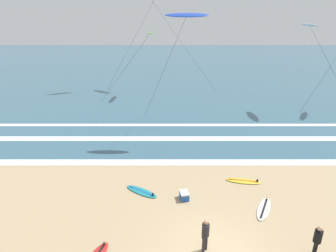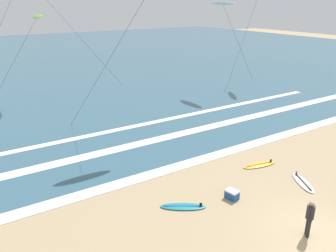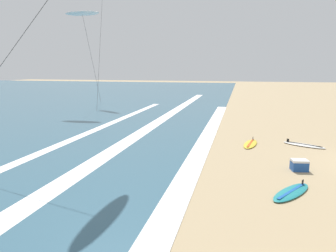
{
  "view_description": "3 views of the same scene",
  "coord_description": "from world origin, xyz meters",
  "px_view_note": "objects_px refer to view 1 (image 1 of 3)",
  "views": [
    {
      "loc": [
        -1.89,
        -9.32,
        9.4
      ],
      "look_at": [
        -1.83,
        8.28,
        2.6
      ],
      "focal_mm": 30.1,
      "sensor_mm": 36.0,
      "label": 1
    },
    {
      "loc": [
        -11.23,
        -6.52,
        8.98
      ],
      "look_at": [
        -1.39,
        8.88,
        2.22
      ],
      "focal_mm": 36.38,
      "sensor_mm": 36.0,
      "label": 2
    },
    {
      "loc": [
        -13.1,
        6.16,
        3.97
      ],
      "look_at": [
        0.42,
        9.45,
        1.26
      ],
      "focal_mm": 31.91,
      "sensor_mm": 36.0,
      "label": 3
    }
  ],
  "objects_px": {
    "surfboard_foreground_flat": "(263,209)",
    "kite_white_low_near": "(309,25)",
    "surfboard_near_water": "(141,191)",
    "kite_lime_far_right": "(149,33)",
    "surfer_left_far": "(316,239)",
    "cooler_box": "(184,195)",
    "surfer_mid_group": "(205,233)",
    "surfboard_right_spare": "(243,181)",
    "kite_blue_far_left": "(186,16)"
  },
  "relations": [
    {
      "from": "surfboard_right_spare",
      "to": "kite_white_low_near",
      "type": "distance_m",
      "value": 19.34
    },
    {
      "from": "surfboard_foreground_flat",
      "to": "kite_blue_far_left",
      "type": "height_order",
      "value": "kite_blue_far_left"
    },
    {
      "from": "kite_white_low_near",
      "to": "surfboard_near_water",
      "type": "bearing_deg",
      "value": -134.67
    },
    {
      "from": "surfboard_near_water",
      "to": "kite_white_low_near",
      "type": "distance_m",
      "value": 23.67
    },
    {
      "from": "surfboard_near_water",
      "to": "surfboard_right_spare",
      "type": "relative_size",
      "value": 0.96
    },
    {
      "from": "surfboard_foreground_flat",
      "to": "surfboard_right_spare",
      "type": "xyz_separation_m",
      "value": [
        -0.41,
        2.68,
        0.0
      ]
    },
    {
      "from": "surfer_left_far",
      "to": "surfboard_near_water",
      "type": "height_order",
      "value": "surfer_left_far"
    },
    {
      "from": "surfboard_near_water",
      "to": "kite_white_low_near",
      "type": "relative_size",
      "value": 0.23
    },
    {
      "from": "surfer_mid_group",
      "to": "kite_white_low_near",
      "type": "xyz_separation_m",
      "value": [
        12.39,
        20.02,
        7.72
      ]
    },
    {
      "from": "cooler_box",
      "to": "kite_blue_far_left",
      "type": "bearing_deg",
      "value": 87.03
    },
    {
      "from": "surfboard_right_spare",
      "to": "cooler_box",
      "type": "relative_size",
      "value": 3.19
    },
    {
      "from": "surfboard_near_water",
      "to": "kite_lime_far_right",
      "type": "distance_m",
      "value": 23.07
    },
    {
      "from": "surfer_mid_group",
      "to": "kite_white_low_near",
      "type": "bearing_deg",
      "value": 58.24
    },
    {
      "from": "kite_white_low_near",
      "to": "surfboard_right_spare",
      "type": "bearing_deg",
      "value": -122.7
    },
    {
      "from": "surfboard_near_water",
      "to": "cooler_box",
      "type": "xyz_separation_m",
      "value": [
        2.42,
        -0.64,
        0.18
      ]
    },
    {
      "from": "surfer_left_far",
      "to": "surfboard_near_water",
      "type": "relative_size",
      "value": 0.77
    },
    {
      "from": "surfboard_foreground_flat",
      "to": "surfboard_right_spare",
      "type": "relative_size",
      "value": 0.98
    },
    {
      "from": "kite_blue_far_left",
      "to": "surfboard_right_spare",
      "type": "bearing_deg",
      "value": -63.93
    },
    {
      "from": "kite_lime_far_right",
      "to": "kite_white_low_near",
      "type": "bearing_deg",
      "value": -20.76
    },
    {
      "from": "surfboard_foreground_flat",
      "to": "cooler_box",
      "type": "bearing_deg",
      "value": 167.28
    },
    {
      "from": "kite_white_low_near",
      "to": "cooler_box",
      "type": "height_order",
      "value": "kite_white_low_near"
    },
    {
      "from": "surfboard_right_spare",
      "to": "kite_lime_far_right",
      "type": "bearing_deg",
      "value": 108.11
    },
    {
      "from": "kite_blue_far_left",
      "to": "surfer_left_far",
      "type": "bearing_deg",
      "value": -69.2
    },
    {
      "from": "cooler_box",
      "to": "surfer_left_far",
      "type": "bearing_deg",
      "value": -38.09
    },
    {
      "from": "surfboard_foreground_flat",
      "to": "kite_white_low_near",
      "type": "relative_size",
      "value": 0.24
    },
    {
      "from": "kite_white_low_near",
      "to": "cooler_box",
      "type": "xyz_separation_m",
      "value": [
        -13.07,
        -16.31,
        -8.45
      ]
    },
    {
      "from": "surfer_left_far",
      "to": "surfboard_near_water",
      "type": "bearing_deg",
      "value": 148.27
    },
    {
      "from": "surfboard_right_spare",
      "to": "kite_white_low_near",
      "type": "relative_size",
      "value": 0.24
    },
    {
      "from": "kite_blue_far_left",
      "to": "surfer_mid_group",
      "type": "bearing_deg",
      "value": -88.88
    },
    {
      "from": "surfer_mid_group",
      "to": "surfboard_right_spare",
      "type": "distance_m",
      "value": 6.31
    },
    {
      "from": "surfboard_foreground_flat",
      "to": "cooler_box",
      "type": "height_order",
      "value": "cooler_box"
    },
    {
      "from": "surfer_left_far",
      "to": "surfer_mid_group",
      "type": "bearing_deg",
      "value": 175.34
    },
    {
      "from": "kite_white_low_near",
      "to": "kite_blue_far_left",
      "type": "height_order",
      "value": "kite_blue_far_left"
    },
    {
      "from": "surfboard_near_water",
      "to": "kite_lime_far_right",
      "type": "relative_size",
      "value": 0.26
    },
    {
      "from": "surfboard_foreground_flat",
      "to": "surfboard_right_spare",
      "type": "bearing_deg",
      "value": 98.66
    },
    {
      "from": "surfboard_right_spare",
      "to": "kite_blue_far_left",
      "type": "height_order",
      "value": "kite_blue_far_left"
    },
    {
      "from": "kite_white_low_near",
      "to": "surfer_mid_group",
      "type": "bearing_deg",
      "value": -121.76
    },
    {
      "from": "surfer_mid_group",
      "to": "surfer_left_far",
      "type": "bearing_deg",
      "value": -4.66
    },
    {
      "from": "surfboard_near_water",
      "to": "kite_lime_far_right",
      "type": "height_order",
      "value": "kite_lime_far_right"
    },
    {
      "from": "surfer_mid_group",
      "to": "kite_blue_far_left",
      "type": "relative_size",
      "value": 0.16
    },
    {
      "from": "surfboard_right_spare",
      "to": "kite_blue_far_left",
      "type": "relative_size",
      "value": 0.22
    },
    {
      "from": "surfer_mid_group",
      "to": "surfboard_foreground_flat",
      "type": "relative_size",
      "value": 0.75
    },
    {
      "from": "surfer_mid_group",
      "to": "kite_blue_far_left",
      "type": "bearing_deg",
      "value": 91.12
    },
    {
      "from": "kite_blue_far_left",
      "to": "cooler_box",
      "type": "bearing_deg",
      "value": -92.97
    },
    {
      "from": "kite_white_low_near",
      "to": "kite_lime_far_right",
      "type": "relative_size",
      "value": 1.13
    },
    {
      "from": "cooler_box",
      "to": "surfboard_near_water",
      "type": "bearing_deg",
      "value": 165.24
    },
    {
      "from": "surfer_mid_group",
      "to": "surfboard_foreground_flat",
      "type": "bearing_deg",
      "value": 38.78
    },
    {
      "from": "surfboard_foreground_flat",
      "to": "surfboard_right_spare",
      "type": "height_order",
      "value": "same"
    },
    {
      "from": "surfboard_foreground_flat",
      "to": "kite_lime_far_right",
      "type": "height_order",
      "value": "kite_lime_far_right"
    },
    {
      "from": "surfboard_foreground_flat",
      "to": "cooler_box",
      "type": "relative_size",
      "value": 3.14
    }
  ]
}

